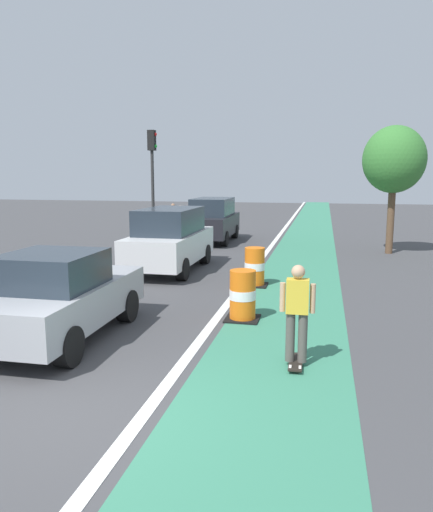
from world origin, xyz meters
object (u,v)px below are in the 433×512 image
Objects in this scene: traffic_light_corner at (152,166)px; street_tree_sidewalk at (394,160)px; parked_sedan_nearest at (59,296)px; parked_suv_second at (170,239)px; traffic_barrel_front at (243,296)px; traffic_barrel_mid at (255,267)px; pedestrian_crossing at (173,217)px; pedestrian_waiting at (180,220)px; parked_suv_third at (213,220)px; skateboarder_on_lane at (297,312)px.

street_tree_sidewalk is at bearing -5.90° from traffic_light_corner.
parked_suv_second is (-0.03, 6.94, 0.20)m from parked_sedan_nearest.
traffic_barrel_mid is at bearing 93.57° from traffic_barrel_front.
pedestrian_crossing is at bearing 92.41° from traffic_light_corner.
pedestrian_waiting is at bearing -60.94° from pedestrian_crossing.
street_tree_sidewalk is (7.67, -1.86, 2.63)m from parked_suv_third.
pedestrian_waiting is at bearing 117.50° from traffic_barrel_mid.
parked_sedan_nearest is 0.82× the size of street_tree_sidewalk.
parked_sedan_nearest is (-4.48, 0.38, -0.08)m from skateboarder_on_lane.
traffic_barrel_front is 0.22× the size of street_tree_sidewalk.
parked_sedan_nearest is 3.78× the size of traffic_barrel_mid.
parked_sedan_nearest is at bearing -79.81° from pedestrian_crossing.
traffic_light_corner reaches higher than parked_sedan_nearest.
traffic_light_corner is at bearing 102.18° from parked_sedan_nearest.
traffic_barrel_front is (3.42, -12.05, -0.50)m from parked_suv_third.
traffic_barrel_mid is 12.90m from pedestrian_crossing.
street_tree_sidewalk reaches higher than traffic_barrel_mid.
skateboarder_on_lane is at bearing -4.85° from parked_sedan_nearest.
parked_suv_third is (-4.70, 14.41, 0.12)m from skateboarder_on_lane.
traffic_light_corner reaches higher than pedestrian_waiting.
pedestrian_waiting reaches higher than traffic_barrel_front.
traffic_light_corner is 10.36m from street_tree_sidewalk.
street_tree_sidewalk reaches higher than parked_suv_second.
parked_suv_third is 4.25× the size of traffic_barrel_mid.
traffic_barrel_mid is at bearing -62.50° from pedestrian_waiting.
traffic_barrel_front is 13.12m from traffic_light_corner.
parked_suv_second is at bearing 151.39° from traffic_barrel_mid.
traffic_barrel_mid is (-1.49, 5.68, -0.38)m from skateboarder_on_lane.
pedestrian_waiting is (-6.65, 15.59, -0.05)m from skateboarder_on_lane.
parked_suv_third is at bearing 166.38° from street_tree_sidewalk.
parked_sedan_nearest is 3.78m from traffic_barrel_front.
street_tree_sidewalk is (7.45, 12.17, 2.83)m from parked_sedan_nearest.
street_tree_sidewalk is (9.61, -3.03, 2.80)m from pedestrian_waiting.
traffic_barrel_front is 3.32m from traffic_barrel_mid.
pedestrian_crossing is (-7.48, 17.09, -0.05)m from skateboarder_on_lane.
skateboarder_on_lane is 5.88m from traffic_barrel_mid.
skateboarder_on_lane is at bearing -61.69° from traffic_light_corner.
parked_suv_second is at bearing -88.44° from parked_suv_third.
traffic_light_corner reaches higher than traffic_barrel_front.
parked_sedan_nearest is 16.98m from pedestrian_crossing.
traffic_light_corner is (-2.86, 13.24, 2.67)m from parked_sedan_nearest.
pedestrian_crossing is at bearing 100.19° from parked_sedan_nearest.
parked_suv_third reaches higher than pedestrian_waiting.
skateboarder_on_lane is 1.55× the size of traffic_barrel_front.
traffic_barrel_front is 1.00× the size of traffic_barrel_mid.
parked_suv_second is 5.93m from traffic_barrel_front.
traffic_light_corner is at bearing 126.37° from traffic_barrel_mid.
traffic_barrel_mid is 0.68× the size of pedestrian_waiting.
parked_sedan_nearest is 13.80m from traffic_light_corner.
traffic_light_corner reaches higher than parked_suv_third.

